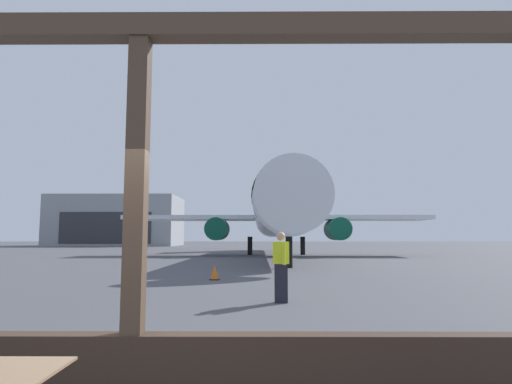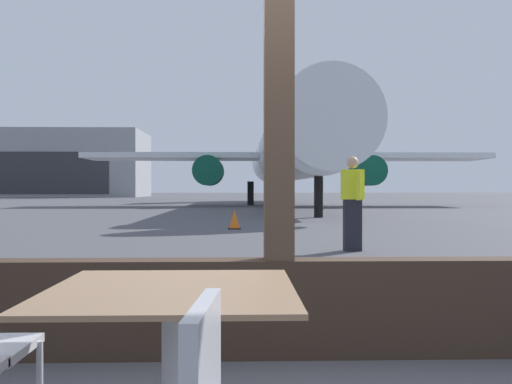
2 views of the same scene
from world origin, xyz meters
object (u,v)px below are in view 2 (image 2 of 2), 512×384
object	(u,v)px
ground_crew_worker	(352,202)
distant_hangar	(63,164)
airplane	(288,151)
traffic_cone	(234,220)
dining_table	(172,354)

from	to	relation	value
ground_crew_worker	distant_hangar	distance (m)	75.17
airplane	distant_hangar	size ratio (longest dim) A/B	1.59
ground_crew_worker	traffic_cone	bearing A→B (deg)	111.42
dining_table	traffic_cone	distance (m)	13.81
airplane	ground_crew_worker	bearing A→B (deg)	-92.26
dining_table	traffic_cone	bearing A→B (deg)	89.59
airplane	ground_crew_worker	world-z (taller)	airplane
airplane	distant_hangar	xyz separation A→B (m)	(-28.17, 43.66, 0.99)
dining_table	ground_crew_worker	xyz separation A→B (m)	(2.33, 8.12, 0.40)
ground_crew_worker	distant_hangar	bearing A→B (deg)	111.18
airplane	distant_hangar	distance (m)	51.97
ground_crew_worker	traffic_cone	xyz separation A→B (m)	(-2.23, 5.69, -0.64)
ground_crew_worker	airplane	bearing A→B (deg)	87.74
airplane	traffic_cone	distance (m)	21.18
airplane	ground_crew_worker	distance (m)	26.51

